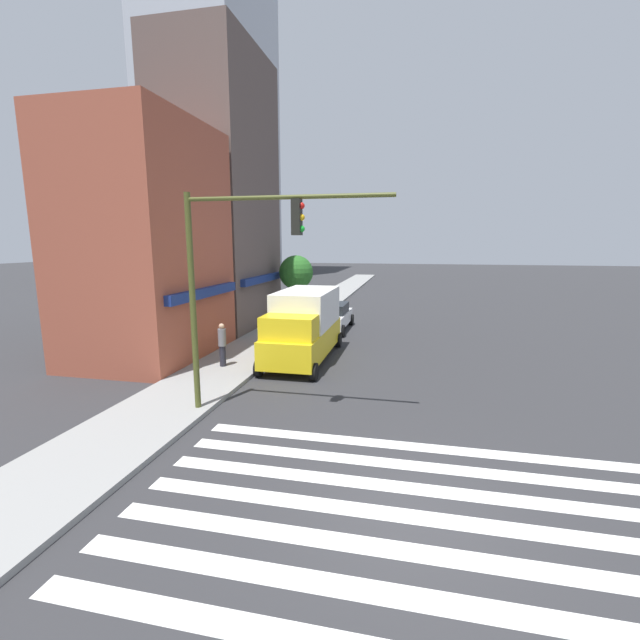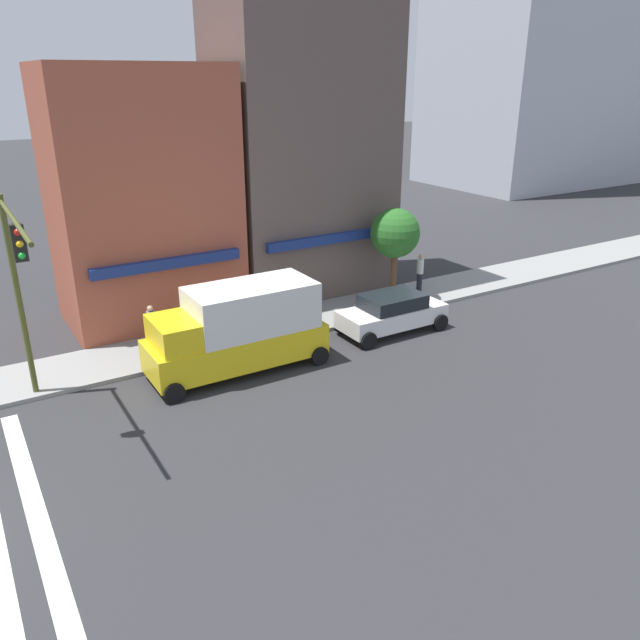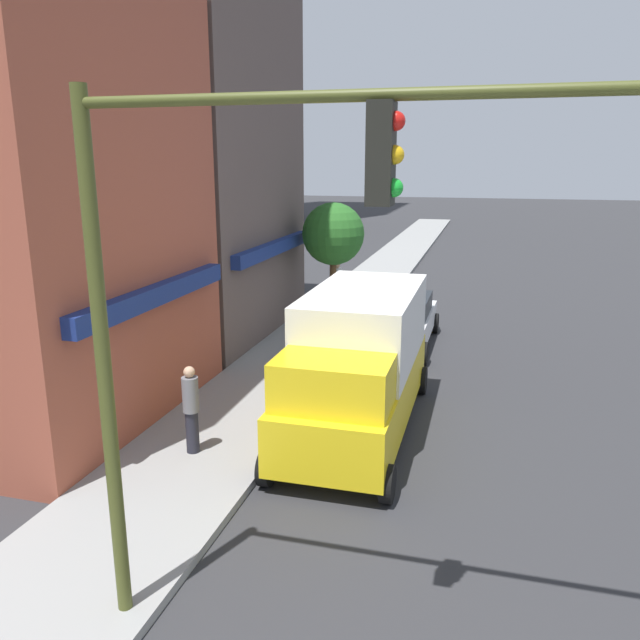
{
  "view_description": "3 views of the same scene",
  "coord_description": "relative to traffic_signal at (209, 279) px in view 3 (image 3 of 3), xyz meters",
  "views": [
    {
      "loc": [
        -7.5,
        0.09,
        5.12
      ],
      "look_at": [
        13.6,
        4.7,
        1.2
      ],
      "focal_mm": 24.0,
      "sensor_mm": 36.0,
      "label": 1
    },
    {
      "loc": [
        2.35,
        -13.71,
        9.7
      ],
      "look_at": [
        13.6,
        4.7,
        1.2
      ],
      "focal_mm": 35.0,
      "sensor_mm": 36.0,
      "label": 2
    },
    {
      "loc": [
        -2.11,
        2.17,
        5.73
      ],
      "look_at": [
        11.92,
        6.0,
        2.0
      ],
      "focal_mm": 35.0,
      "sensor_mm": 36.0,
      "label": 3
    }
  ],
  "objects": [
    {
      "name": "pedestrian_grey_coat",
      "position": [
        4.27,
        2.55,
        -3.44
      ],
      "size": [
        0.32,
        0.32,
        1.77
      ],
      "rotation": [
        0.0,
        0.0,
        5.52
      ],
      "color": "#23232D",
      "rests_on": "sidewalk_left"
    },
    {
      "name": "street_tree",
      "position": [
        15.33,
        2.49,
        -1.31
      ],
      "size": [
        2.19,
        2.19,
        4.17
      ],
      "color": "brown",
      "rests_on": "sidewalk_left"
    },
    {
      "name": "pedestrian_white_shirt",
      "position": [
        17.15,
        2.78,
        -3.44
      ],
      "size": [
        0.32,
        0.32,
        1.77
      ],
      "rotation": [
        0.0,
        0.0,
        5.04
      ],
      "color": "#23232D",
      "rests_on": "sidewalk_left"
    },
    {
      "name": "box_truck_yellow",
      "position": [
        6.46,
        -0.31,
        -2.93
      ],
      "size": [
        6.21,
        2.42,
        3.04
      ],
      "rotation": [
        0.0,
        0.0,
        -0.0
      ],
      "color": "yellow",
      "rests_on": "ground_plane"
    },
    {
      "name": "traffic_signal",
      "position": [
        0.0,
        0.0,
        0.0
      ],
      "size": [
        0.32,
        5.9,
        6.51
      ],
      "color": "#474C1E",
      "rests_on": "ground_plane"
    },
    {
      "name": "sedan_white",
      "position": [
        13.14,
        -0.31,
        -3.67
      ],
      "size": [
        4.4,
        2.02,
        1.59
      ],
      "rotation": [
        0.0,
        0.0,
        0.0
      ],
      "color": "white",
      "rests_on": "ground_plane"
    },
    {
      "name": "storefront_row",
      "position": [
        10.24,
        6.48,
        2.38
      ],
      "size": [
        14.7,
        5.3,
        15.9
      ],
      "color": "#9E4C38",
      "rests_on": "ground_plane"
    }
  ]
}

